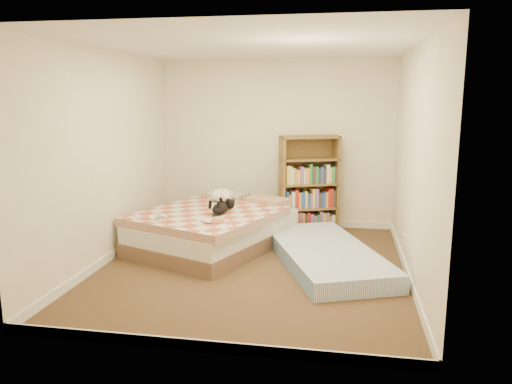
% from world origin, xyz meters
% --- Properties ---
extents(room, '(3.51, 4.01, 2.51)m').
position_xyz_m(room, '(0.00, 0.00, 1.20)').
color(room, '#4C3520').
rests_on(room, ground).
extents(bed, '(2.12, 2.47, 0.56)m').
position_xyz_m(bed, '(-0.64, 0.75, 0.25)').
color(bed, brown).
rests_on(bed, room).
extents(bookshelf, '(0.94, 0.57, 1.40)m').
position_xyz_m(bookshelf, '(0.53, 1.70, 0.53)').
color(bookshelf, brown).
rests_on(bookshelf, room).
extents(floor_mattress, '(1.75, 2.44, 0.20)m').
position_xyz_m(floor_mattress, '(0.83, 0.30, 0.10)').
color(floor_mattress, '#7190BC').
rests_on(floor_mattress, room).
extents(black_cat, '(0.32, 0.68, 0.15)m').
position_xyz_m(black_cat, '(-0.51, 0.56, 0.57)').
color(black_cat, black).
rests_on(black_cat, bed).
extents(white_dog, '(0.38, 0.42, 0.18)m').
position_xyz_m(white_dog, '(-0.66, 1.24, 0.59)').
color(white_dog, white).
rests_on(white_dog, bed).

